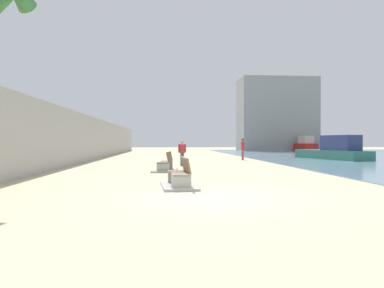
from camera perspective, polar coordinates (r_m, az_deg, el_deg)
The scene contains 9 objects.
ground_plane at distance 27.43m, azimuth -1.49°, elevation -2.70°, with size 120.00×120.00×0.00m, color #C6B793.
seawall at distance 28.06m, azimuth -16.98°, elevation 0.87°, with size 0.80×64.00×3.45m, color #ADAAA3.
bench_near at distance 11.48m, azimuth -2.03°, elevation -5.89°, with size 1.24×2.17×0.98m.
bench_far at distance 17.65m, azimuth -4.33°, elevation -3.68°, with size 1.36×2.22×0.98m.
person_walking at distance 21.53m, azimuth -1.62°, elevation -1.17°, with size 0.50×0.29×1.56m.
person_standing at distance 28.25m, azimuth 8.24°, elevation -0.52°, with size 0.24×0.53×1.76m.
boat_outer at distance 30.99m, azimuth 22.12°, elevation -1.01°, with size 3.69×7.51×1.96m.
boat_far_right at distance 55.17m, azimuth 17.73°, elevation -0.23°, with size 2.65×5.14×2.29m.
harbor_building at distance 58.29m, azimuth 13.58°, elevation 4.63°, with size 12.00×6.00×11.57m, color gray.
Camera 1 is at (-1.29, -9.36, 1.50)m, focal length 32.79 mm.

